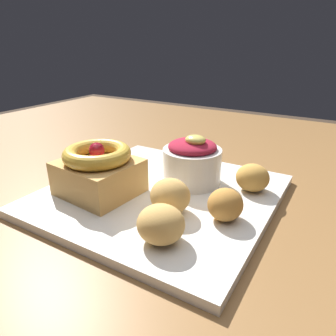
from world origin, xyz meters
TOP-DOWN VIEW (x-y plane):
  - dining_table at (0.00, 0.00)m, footprint 1.27×1.07m
  - front_plate at (0.08, -0.07)m, footprint 0.30×0.30m
  - cake_slice at (0.01, -0.12)m, footprint 0.11×0.10m
  - berry_ramekin at (0.10, -0.03)m, footprint 0.09×0.09m
  - fritter_front at (0.18, -0.10)m, footprint 0.04×0.04m
  - fritter_middle at (0.14, -0.17)m, footprint 0.05×0.05m
  - fritter_back at (0.19, -0.01)m, footprint 0.05×0.04m
  - fritter_extra at (0.12, -0.12)m, footprint 0.05×0.05m

SIDE VIEW (x-z plane):
  - dining_table at x=0.00m, z-range 0.28..1.01m
  - front_plate at x=0.08m, z-range 0.73..0.74m
  - fritter_front at x=0.18m, z-range 0.74..0.78m
  - fritter_back at x=0.19m, z-range 0.74..0.78m
  - fritter_middle at x=0.14m, z-range 0.74..0.78m
  - fritter_extra at x=0.12m, z-range 0.74..0.79m
  - berry_ramekin at x=0.10m, z-range 0.74..0.81m
  - cake_slice at x=0.01m, z-range 0.74..0.81m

